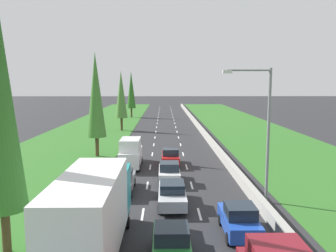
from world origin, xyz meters
TOP-DOWN VIEW (x-y plane):
  - ground_plane at (0.00, 60.00)m, footprint 300.00×300.00m
  - grass_verge_left at (-12.65, 60.00)m, footprint 14.00×140.00m
  - grass_verge_right at (14.35, 60.00)m, footprint 14.00×140.00m
  - median_barrier at (5.70, 60.00)m, footprint 0.44×120.00m
  - lane_markings at (0.00, 60.00)m, footprint 3.64×116.00m
  - green_hatchback_centre_lane at (-0.10, 15.43)m, footprint 1.74×3.90m
  - silver_sedan_centre_lane at (0.09, 22.46)m, footprint 1.82×4.50m
  - white_box_truck_left_lane at (-3.59, 15.48)m, footprint 2.46×9.40m
  - white_hatchback_centre_lane at (0.00, 27.83)m, footprint 1.74×3.90m
  - grey_sedan_left_lane at (-3.58, 25.43)m, footprint 1.82×4.50m
  - red_hatchback_centre_lane at (0.21, 33.70)m, footprint 1.74×3.90m
  - white_van_left_lane at (-3.59, 32.90)m, footprint 1.96×4.90m
  - blue_hatchback_right_lane at (3.55, 18.06)m, footprint 1.74×3.90m
  - poplar_tree_second at (-7.75, 37.89)m, footprint 2.08×2.08m
  - poplar_tree_third at (-7.56, 58.52)m, footprint 2.05×2.05m
  - poplar_tree_fourth at (-7.97, 80.96)m, footprint 2.07×2.07m
  - street_light_mast at (6.12, 23.05)m, footprint 3.20×0.28m

SIDE VIEW (x-z plane):
  - ground_plane at x=0.00m, z-range 0.00..0.00m
  - lane_markings at x=0.00m, z-range 0.00..0.01m
  - grass_verge_left at x=-12.65m, z-range 0.00..0.04m
  - grass_verge_right at x=14.35m, z-range 0.00..0.04m
  - median_barrier at x=5.70m, z-range 0.00..0.85m
  - silver_sedan_centre_lane at x=0.09m, z-range -0.01..1.63m
  - grey_sedan_left_lane at x=-3.58m, z-range -0.01..1.63m
  - green_hatchback_centre_lane at x=-0.10m, z-range -0.02..1.70m
  - white_hatchback_centre_lane at x=0.00m, z-range -0.02..1.70m
  - red_hatchback_centre_lane at x=0.21m, z-range -0.02..1.70m
  - blue_hatchback_right_lane at x=3.55m, z-range -0.02..1.70m
  - white_van_left_lane at x=-3.59m, z-range -0.01..2.81m
  - white_box_truck_left_lane at x=-3.59m, z-range 0.09..4.27m
  - street_light_mast at x=6.12m, z-range 0.73..9.73m
  - poplar_tree_third at x=-7.56m, z-range 1.05..11.08m
  - poplar_tree_fourth at x=-7.97m, z-range 1.05..11.75m
  - poplar_tree_second at x=-7.75m, z-range 1.05..12.38m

